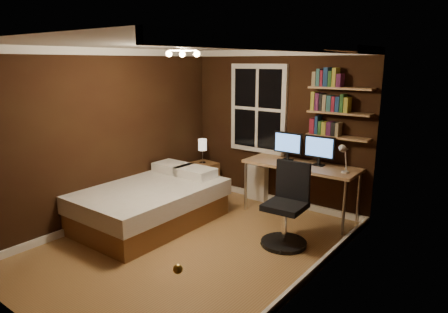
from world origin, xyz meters
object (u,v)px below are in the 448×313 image
Objects in this scene: nightstand at (203,178)px; desk_lamp at (344,158)px; bedside_lamp at (203,151)px; monitor_right at (319,151)px; office_chair at (287,213)px; radiator at (256,182)px; bed at (149,203)px; monitor_left at (288,146)px; desk at (301,168)px.

desk_lamp is (2.59, -0.09, 0.76)m from nightstand.
nightstand is 1.26× the size of bedside_lamp.
monitor_right is 1.24m from office_chair.
bedside_lamp is 2.16m from monitor_right.
monitor_right reaches higher than office_chair.
radiator is at bearing 172.87° from monitor_right.
bed is at bearing -138.24° from monitor_right.
monitor_right is (1.87, 1.67, 0.74)m from bed.
bedside_lamp is (0.00, 0.00, 0.49)m from nightstand.
bedside_lamp is 1.65m from monitor_left.
bed is at bearing -135.81° from desk.
desk_lamp is at bearing -12.85° from radiator.
bed is 4.80× the size of bedside_lamp.
monitor_left is at bearing 115.35° from office_chair.
bed is at bearing -73.55° from nightstand.
office_chair is at bearing 16.94° from bed.
desk_lamp is (2.59, -0.09, 0.27)m from bedside_lamp.
nightstand is 1.00m from radiator.
bed is at bearing -80.03° from bedside_lamp.
monitor_left is at bearing 11.16° from nightstand.
desk_lamp is (1.63, -0.37, 0.74)m from radiator.
bedside_lamp reaches higher than nightstand.
monitor_left reaches higher than bed.
monitor_right is at bearing 19.68° from desk.
monitor_left is (1.62, 0.13, 0.27)m from bedside_lamp.
radiator is (0.96, 0.28, 0.03)m from nightstand.
office_chair reaches higher than nightstand.
bed is 3.81× the size of nightstand.
monitor_left is (1.62, 0.13, 0.77)m from nightstand.
desk is 1.09m from office_chair.
radiator is 1.00m from monitor_left.
monitor_right is 1.07× the size of desk_lamp.
radiator is at bearing 22.71° from nightstand.
monitor_left reaches higher than radiator.
bedside_lamp is 0.73× the size of radiator.
monitor_left is 1.07× the size of desk_lamp.
monitor_left is 1.37m from office_chair.
office_chair is (-0.39, -0.84, -0.62)m from desk_lamp.
monitor_left is (-0.28, 0.09, 0.28)m from desk.
bedside_lamp is at bearing -176.45° from monitor_right.
desk reaches higher than bed.
bed is at bearing -110.86° from radiator.
bedside_lamp reaches higher than desk.
bed is 2.31m from desk.
bed is 1.21× the size of desk.
desk_lamp is at bearing 31.62° from bed.
nightstand is 1.25× the size of desk_lamp.
bedside_lamp is at bearing 0.00° from nightstand.
bedside_lamp is at bearing -175.32° from monitor_left.
desk_lamp is (0.70, -0.14, 0.28)m from desk.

